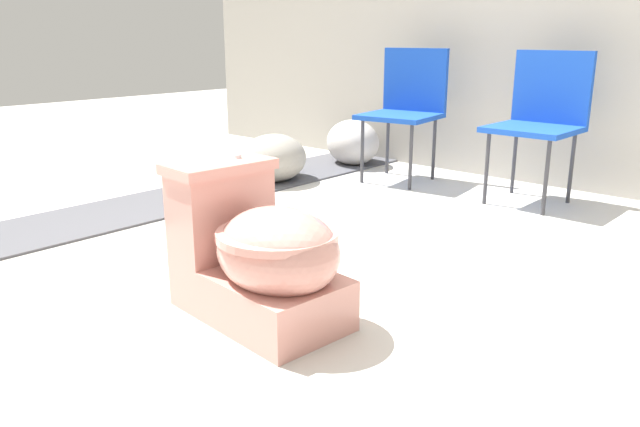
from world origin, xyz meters
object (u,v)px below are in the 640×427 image
folding_chair_left (407,100)px  folding_chair_middle (542,111)px  toilet (260,256)px  boulder_far (353,142)px  boulder_near (274,158)px

folding_chair_left → folding_chair_middle: same height
folding_chair_middle → folding_chair_left: bearing=-87.7°
toilet → boulder_far: bearing=127.2°
boulder_near → boulder_far: 0.76m
folding_chair_left → boulder_far: (-0.54, 0.12, -0.35)m
folding_chair_left → boulder_far: size_ratio=1.83×
toilet → folding_chair_left: bearing=117.1°
toilet → folding_chair_left: (-0.86, 2.07, 0.29)m
toilet → boulder_near: 2.03m
toilet → folding_chair_middle: 2.13m
folding_chair_middle → toilet: bearing=-0.5°
folding_chair_left → boulder_near: folding_chair_left is taller
boulder_near → boulder_far: size_ratio=1.03×
folding_chair_left → boulder_far: bearing=-110.5°
toilet → folding_chair_left: 2.26m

